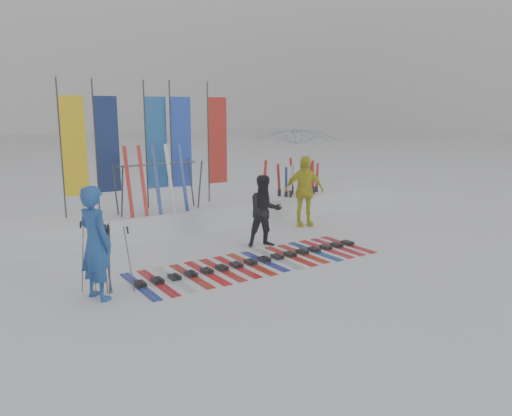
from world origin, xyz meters
TOP-DOWN VIEW (x-y plane):
  - ground at (0.00, 0.00)m, footprint 120.00×120.00m
  - snow_bank at (0.00, 4.60)m, footprint 14.00×1.60m
  - person_blue at (-3.46, 0.82)m, footprint 0.65×0.80m
  - person_black at (0.66, 1.93)m, footprint 0.94×0.82m
  - person_yellow at (2.71, 3.07)m, footprint 1.20×0.82m
  - tent_canopy at (4.44, 5.56)m, footprint 3.69×3.72m
  - ski_row at (-0.18, 0.96)m, footprint 5.20×1.69m
  - pole_cluster at (-3.28, 0.98)m, footprint 0.77×0.60m
  - feather_flags at (-0.92, 4.77)m, footprint 4.35×0.24m
  - ski_rack at (-0.94, 4.20)m, footprint 2.04×0.80m
  - upright_skis at (3.40, 4.25)m, footprint 1.78×0.64m

SIDE VIEW (x-z plane):
  - ground at x=0.00m, z-range 0.00..0.00m
  - ski_row at x=-0.18m, z-range 0.00..0.07m
  - snow_bank at x=0.00m, z-range 0.00..0.60m
  - pole_cluster at x=-3.28m, z-range -0.03..1.23m
  - upright_skis at x=3.40m, z-range -0.07..1.62m
  - person_black at x=0.66m, z-range 0.00..1.64m
  - person_yellow at x=2.71m, z-range 0.00..1.88m
  - person_blue at x=-3.46m, z-range 0.00..1.90m
  - tent_canopy at x=4.44m, z-range 0.00..2.57m
  - ski_rack at x=-0.94m, z-range 0.77..2.00m
  - feather_flags at x=-0.92m, z-range 0.64..3.84m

